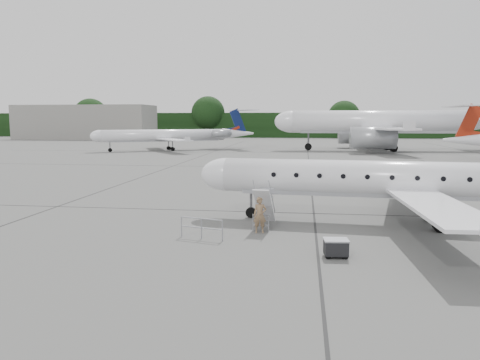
# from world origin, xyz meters

# --- Properties ---
(ground) EXTENTS (320.00, 320.00, 0.00)m
(ground) POSITION_xyz_m (0.00, 0.00, 0.00)
(ground) COLOR slate
(ground) RESTS_ON ground
(treeline) EXTENTS (260.00, 4.00, 8.00)m
(treeline) POSITION_xyz_m (0.00, 130.00, 4.00)
(treeline) COLOR black
(treeline) RESTS_ON ground
(terminal_building) EXTENTS (40.00, 14.00, 10.00)m
(terminal_building) POSITION_xyz_m (-70.00, 110.00, 5.00)
(terminal_building) COLOR gray
(terminal_building) RESTS_ON ground
(main_regional_jet) EXTENTS (28.50, 21.60, 6.92)m
(main_regional_jet) POSITION_xyz_m (1.09, 2.48, 3.46)
(main_regional_jet) COLOR white
(main_regional_jet) RESTS_ON ground
(airstair) EXTENTS (1.04, 2.41, 2.17)m
(airstair) POSITION_xyz_m (-6.99, 0.95, 1.08)
(airstair) COLOR white
(airstair) RESTS_ON ground
(passenger) EXTENTS (0.73, 0.54, 1.82)m
(passenger) POSITION_xyz_m (-7.10, -0.37, 0.91)
(passenger) COLOR brown
(passenger) RESTS_ON ground
(safety_railing) EXTENTS (2.14, 0.66, 1.00)m
(safety_railing) POSITION_xyz_m (-9.74, -2.00, 0.50)
(safety_railing) COLOR #94969C
(safety_railing) RESTS_ON ground
(baggage_cart) EXTENTS (1.02, 0.86, 0.83)m
(baggage_cart) POSITION_xyz_m (-3.58, -4.17, 0.41)
(baggage_cart) COLOR black
(baggage_cart) RESTS_ON ground
(bg_narrowbody) EXTENTS (42.58, 31.64, 14.78)m
(bg_narrowbody) POSITION_xyz_m (8.75, 66.19, 7.39)
(bg_narrowbody) COLOR white
(bg_narrowbody) RESTS_ON ground
(bg_regional_left) EXTENTS (36.57, 33.76, 7.81)m
(bg_regional_left) POSITION_xyz_m (-30.73, 61.15, 3.91)
(bg_regional_left) COLOR white
(bg_regional_left) RESTS_ON ground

